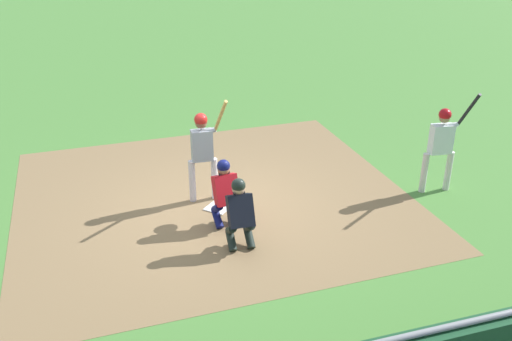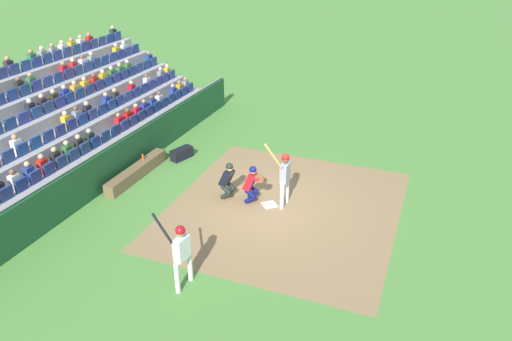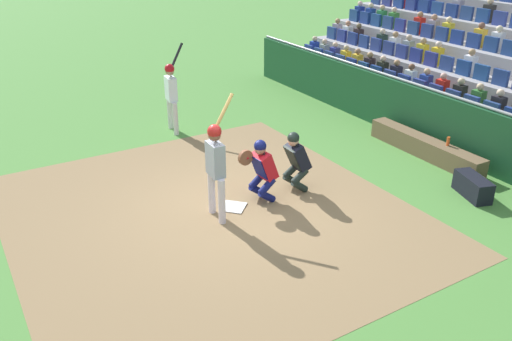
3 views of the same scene
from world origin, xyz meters
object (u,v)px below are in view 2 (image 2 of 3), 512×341
catcher_crouching (252,182)px  home_plate_umpire (228,179)px  batter_at_plate (285,174)px  on_deck_batter (181,250)px  home_plate_marker (270,205)px  dugout_bench (137,172)px  water_bottle_on_bench (143,157)px  equipment_duffel_bag (182,153)px

catcher_crouching → home_plate_umpire: size_ratio=1.01×
batter_at_plate → on_deck_batter: bearing=-12.2°
home_plate_umpire → home_plate_marker: bearing=91.6°
batter_at_plate → dugout_bench: bearing=-88.2°
home_plate_umpire → water_bottle_on_bench: 3.74m
batter_at_plate → home_plate_umpire: (0.22, -1.87, -0.44)m
dugout_bench → water_bottle_on_bench: 0.65m
catcher_crouching → on_deck_batter: size_ratio=0.59×
on_deck_batter → water_bottle_on_bench: bearing=-137.8°
home_plate_marker → water_bottle_on_bench: bearing=-96.3°
home_plate_marker → home_plate_umpire: home_plate_umpire is taller
batter_at_plate → dugout_bench: batter_at_plate is taller
catcher_crouching → home_plate_umpire: bearing=-86.9°
equipment_duffel_bag → on_deck_batter: 7.49m
home_plate_marker → batter_at_plate: bearing=112.4°
catcher_crouching → equipment_duffel_bag: catcher_crouching is taller
dugout_bench → on_deck_batter: (4.46, 4.46, 0.89)m
on_deck_batter → equipment_duffel_bag: bearing=-149.6°
on_deck_batter → catcher_crouching: bearing=-179.5°
catcher_crouching → water_bottle_on_bench: size_ratio=6.42×
batter_at_plate → water_bottle_on_bench: 5.60m
water_bottle_on_bench → home_plate_umpire: bearing=80.7°
batter_at_plate → home_plate_umpire: bearing=-83.4°
on_deck_batter → home_plate_marker: bearing=172.6°
home_plate_umpire → dugout_bench: home_plate_umpire is taller
batter_at_plate → equipment_duffel_bag: size_ratio=2.49×
home_plate_marker → catcher_crouching: 0.94m
batter_at_plate → equipment_duffel_bag: batter_at_plate is taller
home_plate_marker → equipment_duffel_bag: (-1.95, -4.35, 0.20)m
batter_at_plate → on_deck_batter: size_ratio=1.00×
batter_at_plate → water_bottle_on_bench: (-0.39, -5.55, -0.60)m
batter_at_plate → water_bottle_on_bench: bearing=-94.0°
home_plate_marker → catcher_crouching: catcher_crouching is taller
batter_at_plate → on_deck_batter: 4.74m
home_plate_marker → dugout_bench: dugout_bench is taller
home_plate_umpire → catcher_crouching: bearing=93.1°
water_bottle_on_bench → home_plate_marker: bearing=83.7°
dugout_bench → water_bottle_on_bench: size_ratio=15.89×
on_deck_batter → home_plate_umpire: bearing=-169.0°
dugout_bench → on_deck_batter: on_deck_batter is taller
equipment_duffel_bag → batter_at_plate: bearing=87.4°
home_plate_marker → home_plate_umpire: 1.60m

